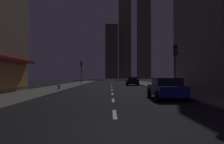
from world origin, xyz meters
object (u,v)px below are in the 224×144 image
(car_parked_far, at_px, (132,81))
(fire_hydrant_far_left, at_px, (59,86))
(traffic_light_far_left, at_px, (81,67))
(street_lamp_right, at_px, (210,13))
(car_parked_near, at_px, (166,88))
(traffic_light_near_right, at_px, (175,58))

(car_parked_far, distance_m, fire_hydrant_far_left, 16.56)
(traffic_light_far_left, bearing_deg, street_lamp_right, -68.59)
(traffic_light_far_left, height_order, street_lamp_right, street_lamp_right)
(fire_hydrant_far_left, relative_size, street_lamp_right, 0.10)
(car_parked_near, relative_size, traffic_light_far_left, 1.01)
(car_parked_near, bearing_deg, traffic_light_far_left, 110.03)
(traffic_light_near_right, relative_size, street_lamp_right, 0.64)
(car_parked_near, xyz_separation_m, traffic_light_near_right, (1.90, 4.28, 2.45))
(traffic_light_far_left, xyz_separation_m, street_lamp_right, (10.88, -27.75, 1.87))
(fire_hydrant_far_left, distance_m, street_lamp_right, 17.33)
(fire_hydrant_far_left, bearing_deg, traffic_light_near_right, -24.78)
(fire_hydrant_far_left, distance_m, traffic_light_far_left, 15.67)
(fire_hydrant_far_left, bearing_deg, car_parked_near, -45.12)
(car_parked_near, relative_size, fire_hydrant_far_left, 6.48)
(traffic_light_far_left, relative_size, street_lamp_right, 0.64)
(traffic_light_near_right, bearing_deg, traffic_light_far_left, 118.00)
(street_lamp_right, bearing_deg, traffic_light_far_left, 111.41)
(traffic_light_near_right, bearing_deg, fire_hydrant_far_left, 155.22)
(car_parked_far, bearing_deg, car_parked_near, -90.00)
(car_parked_near, bearing_deg, street_lamp_right, -57.39)
(car_parked_near, relative_size, car_parked_far, 1.00)
(car_parked_near, bearing_deg, fire_hydrant_far_left, 134.88)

